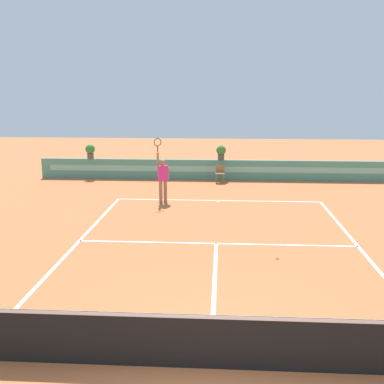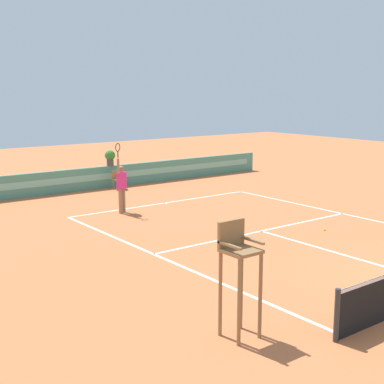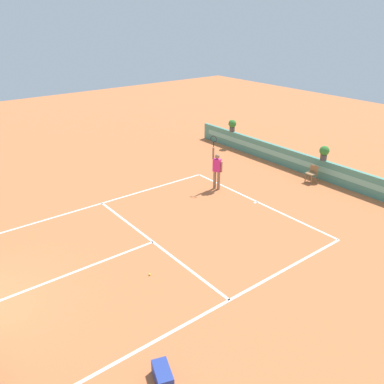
{
  "view_description": "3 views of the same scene",
  "coord_description": "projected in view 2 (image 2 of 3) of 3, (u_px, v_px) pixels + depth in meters",
  "views": [
    {
      "loc": [
        0.14,
        -6.99,
        4.5
      ],
      "look_at": [
        -0.88,
        8.9,
        1.0
      ],
      "focal_mm": 44.51,
      "sensor_mm": 36.0,
      "label": 1
    },
    {
      "loc": [
        -11.99,
        -5.7,
        4.45
      ],
      "look_at": [
        -0.88,
        8.9,
        1.0
      ],
      "focal_mm": 51.02,
      "sensor_mm": 36.0,
      "label": 2
    },
    {
      "loc": [
        10.79,
        -0.2,
        7.7
      ],
      "look_at": [
        -0.88,
        8.9,
        1.0
      ],
      "focal_mm": 37.37,
      "sensor_mm": 36.0,
      "label": 3
    }
  ],
  "objects": [
    {
      "name": "ground_plane",
      "position": [
        270.0,
        234.0,
        17.11
      ],
      "size": [
        60.0,
        60.0,
        0.0
      ],
      "primitive_type": "plane",
      "color": "#C66B3D"
    },
    {
      "name": "court_lines",
      "position": [
        254.0,
        229.0,
        17.67
      ],
      "size": [
        8.32,
        11.94,
        0.01
      ],
      "color": "white",
      "rests_on": "ground"
    },
    {
      "name": "back_wall_barrier",
      "position": [
        109.0,
        177.0,
        25.14
      ],
      "size": [
        18.0,
        0.21,
        1.0
      ],
      "color": "#4C8E7A",
      "rests_on": "ground"
    },
    {
      "name": "umpire_chair",
      "position": [
        238.0,
        265.0,
        9.79
      ],
      "size": [
        0.6,
        0.6,
        2.14
      ],
      "color": "olive",
      "rests_on": "ground"
    },
    {
      "name": "ball_kid_chair",
      "position": [
        118.0,
        179.0,
        24.6
      ],
      "size": [
        0.44,
        0.44,
        0.85
      ],
      "color": "olive",
      "rests_on": "ground"
    },
    {
      "name": "tennis_player",
      "position": [
        122.0,
        185.0,
        19.82
      ],
      "size": [
        0.56,
        0.36,
        2.58
      ],
      "color": "#9E7051",
      "rests_on": "ground"
    },
    {
      "name": "tennis_ball_near_baseline",
      "position": [
        324.0,
        230.0,
        17.46
      ],
      "size": [
        0.07,
        0.07,
        0.07
      ],
      "primitive_type": "sphere",
      "color": "#CCE033",
      "rests_on": "ground"
    },
    {
      "name": "potted_plant_centre",
      "position": [
        110.0,
        157.0,
        25.02
      ],
      "size": [
        0.48,
        0.48,
        0.72
      ],
      "color": "#514C47",
      "rests_on": "back_wall_barrier"
    }
  ]
}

